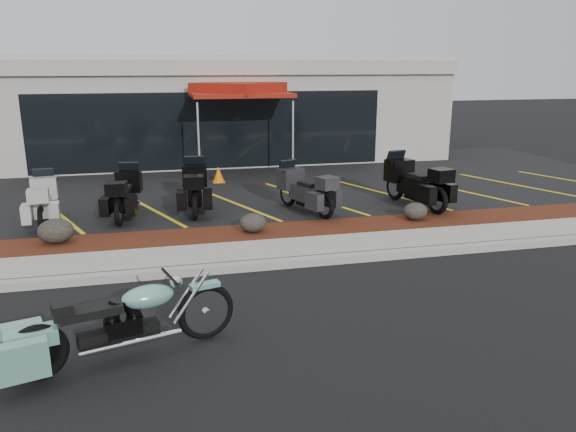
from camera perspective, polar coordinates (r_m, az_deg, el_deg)
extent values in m
plane|color=black|center=(9.79, -1.12, -7.13)|extent=(90.00, 90.00, 0.00)
cube|color=gray|center=(10.59, -2.16, -4.94)|extent=(24.00, 0.25, 0.15)
cube|color=gray|center=(11.23, -2.86, -3.74)|extent=(24.00, 1.20, 0.15)
cube|color=#35170C|center=(12.36, -3.87, -1.95)|extent=(24.00, 1.20, 0.16)
cube|color=black|center=(17.54, -6.81, 3.12)|extent=(26.00, 9.60, 0.15)
cube|color=gray|center=(23.49, -8.79, 10.86)|extent=(18.00, 8.00, 4.00)
cube|color=black|center=(19.59, -7.74, 8.58)|extent=(12.00, 0.06, 2.60)
cube|color=gray|center=(19.44, -7.96, 14.73)|extent=(18.00, 0.30, 0.50)
ellipsoid|color=black|center=(12.43, -22.53, -1.41)|extent=(0.72, 0.60, 0.51)
ellipsoid|color=black|center=(12.26, -3.59, -0.69)|extent=(0.58, 0.49, 0.41)
ellipsoid|color=black|center=(13.53, 12.81, 0.48)|extent=(0.58, 0.49, 0.41)
cone|color=orange|center=(17.61, -7.07, 4.21)|extent=(0.38, 0.38, 0.48)
cylinder|color=silver|center=(17.50, -8.84, 7.34)|extent=(0.06, 0.06, 2.44)
cylinder|color=silver|center=(18.09, 0.64, 7.77)|extent=(0.06, 0.06, 2.44)
cylinder|color=silver|center=(20.44, -9.87, 8.41)|extent=(0.06, 0.06, 2.44)
cylinder|color=silver|center=(20.94, -1.66, 8.78)|extent=(0.06, 0.06, 2.44)
cube|color=maroon|center=(19.07, -5.03, 12.26)|extent=(3.31, 3.31, 0.13)
cube|color=maroon|center=(19.06, -5.04, 12.81)|extent=(3.30, 3.30, 0.37)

